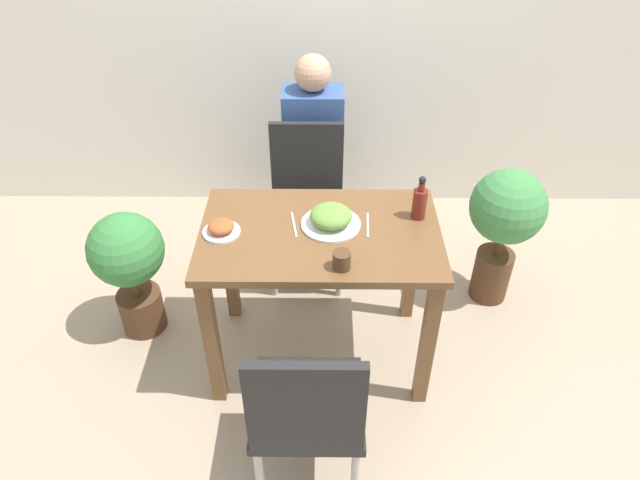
{
  "coord_description": "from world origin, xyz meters",
  "views": [
    {
      "loc": [
        0.02,
        -1.93,
        2.25
      ],
      "look_at": [
        0.0,
        0.0,
        0.72
      ],
      "focal_mm": 32.0,
      "sensor_mm": 36.0,
      "label": 1
    }
  ],
  "objects_px": {
    "drink_cup": "(342,260)",
    "potted_plant_left": "(129,262)",
    "chair_near": "(307,410)",
    "chair_far": "(307,196)",
    "potted_plant_right": "(505,220)",
    "person_figure": "(313,154)",
    "sauce_bottle": "(420,202)",
    "food_plate": "(331,218)",
    "side_plate": "(221,228)"
  },
  "relations": [
    {
      "from": "drink_cup",
      "to": "potted_plant_left",
      "type": "relative_size",
      "value": 0.11
    },
    {
      "from": "drink_cup",
      "to": "potted_plant_left",
      "type": "xyz_separation_m",
      "value": [
        -1.02,
        0.41,
        -0.37
      ]
    },
    {
      "from": "chair_near",
      "to": "chair_far",
      "type": "height_order",
      "value": "same"
    },
    {
      "from": "potted_plant_right",
      "to": "person_figure",
      "type": "xyz_separation_m",
      "value": [
        -0.99,
        0.57,
        0.06
      ]
    },
    {
      "from": "sauce_bottle",
      "to": "food_plate",
      "type": "bearing_deg",
      "value": -170.37
    },
    {
      "from": "chair_near",
      "to": "food_plate",
      "type": "bearing_deg",
      "value": -96.72
    },
    {
      "from": "chair_far",
      "to": "person_figure",
      "type": "height_order",
      "value": "person_figure"
    },
    {
      "from": "chair_far",
      "to": "potted_plant_left",
      "type": "height_order",
      "value": "chair_far"
    },
    {
      "from": "potted_plant_right",
      "to": "food_plate",
      "type": "bearing_deg",
      "value": -156.56
    },
    {
      "from": "chair_far",
      "to": "side_plate",
      "type": "height_order",
      "value": "chair_far"
    },
    {
      "from": "side_plate",
      "to": "potted_plant_right",
      "type": "relative_size",
      "value": 0.2
    },
    {
      "from": "potted_plant_left",
      "to": "potted_plant_right",
      "type": "bearing_deg",
      "value": 7.75
    },
    {
      "from": "food_plate",
      "to": "side_plate",
      "type": "height_order",
      "value": "food_plate"
    },
    {
      "from": "chair_near",
      "to": "person_figure",
      "type": "height_order",
      "value": "person_figure"
    },
    {
      "from": "person_figure",
      "to": "side_plate",
      "type": "bearing_deg",
      "value": -109.99
    },
    {
      "from": "potted_plant_left",
      "to": "food_plate",
      "type": "bearing_deg",
      "value": -7.78
    },
    {
      "from": "potted_plant_right",
      "to": "person_figure",
      "type": "height_order",
      "value": "person_figure"
    },
    {
      "from": "chair_far",
      "to": "side_plate",
      "type": "xyz_separation_m",
      "value": [
        -0.34,
        -0.7,
        0.31
      ]
    },
    {
      "from": "drink_cup",
      "to": "person_figure",
      "type": "xyz_separation_m",
      "value": [
        -0.13,
        1.24,
        -0.23
      ]
    },
    {
      "from": "drink_cup",
      "to": "person_figure",
      "type": "distance_m",
      "value": 1.27
    },
    {
      "from": "chair_near",
      "to": "chair_far",
      "type": "relative_size",
      "value": 1.0
    },
    {
      "from": "chair_near",
      "to": "drink_cup",
      "type": "relative_size",
      "value": 11.76
    },
    {
      "from": "chair_near",
      "to": "potted_plant_left",
      "type": "height_order",
      "value": "chair_near"
    },
    {
      "from": "sauce_bottle",
      "to": "person_figure",
      "type": "height_order",
      "value": "person_figure"
    },
    {
      "from": "chair_near",
      "to": "potted_plant_left",
      "type": "relative_size",
      "value": 1.25
    },
    {
      "from": "chair_near",
      "to": "potted_plant_left",
      "type": "bearing_deg",
      "value": -44.37
    },
    {
      "from": "sauce_bottle",
      "to": "chair_far",
      "type": "bearing_deg",
      "value": 131.46
    },
    {
      "from": "drink_cup",
      "to": "chair_far",
      "type": "bearing_deg",
      "value": 100.2
    },
    {
      "from": "chair_near",
      "to": "potted_plant_right",
      "type": "distance_m",
      "value": 1.5
    },
    {
      "from": "side_plate",
      "to": "sauce_bottle",
      "type": "xyz_separation_m",
      "value": [
        0.85,
        0.12,
        0.05
      ]
    },
    {
      "from": "food_plate",
      "to": "potted_plant_left",
      "type": "bearing_deg",
      "value": 172.22
    },
    {
      "from": "potted_plant_left",
      "to": "person_figure",
      "type": "distance_m",
      "value": 1.22
    },
    {
      "from": "chair_far",
      "to": "side_plate",
      "type": "bearing_deg",
      "value": -115.79
    },
    {
      "from": "side_plate",
      "to": "drink_cup",
      "type": "xyz_separation_m",
      "value": [
        0.5,
        -0.22,
        0.01
      ]
    },
    {
      "from": "potted_plant_right",
      "to": "side_plate",
      "type": "bearing_deg",
      "value": -161.76
    },
    {
      "from": "side_plate",
      "to": "person_figure",
      "type": "relative_size",
      "value": 0.14
    },
    {
      "from": "drink_cup",
      "to": "potted_plant_right",
      "type": "relative_size",
      "value": 0.09
    },
    {
      "from": "chair_near",
      "to": "food_plate",
      "type": "height_order",
      "value": "chair_near"
    },
    {
      "from": "chair_far",
      "to": "person_figure",
      "type": "bearing_deg",
      "value": 84.22
    },
    {
      "from": "chair_near",
      "to": "potted_plant_left",
      "type": "distance_m",
      "value": 1.25
    },
    {
      "from": "food_plate",
      "to": "potted_plant_left",
      "type": "relative_size",
      "value": 0.37
    },
    {
      "from": "food_plate",
      "to": "potted_plant_left",
      "type": "xyz_separation_m",
      "value": [
        -0.98,
        0.13,
        -0.37
      ]
    },
    {
      "from": "chair_far",
      "to": "sauce_bottle",
      "type": "bearing_deg",
      "value": -48.54
    },
    {
      "from": "side_plate",
      "to": "person_figure",
      "type": "height_order",
      "value": "person_figure"
    },
    {
      "from": "chair_far",
      "to": "food_plate",
      "type": "height_order",
      "value": "chair_far"
    },
    {
      "from": "side_plate",
      "to": "sauce_bottle",
      "type": "height_order",
      "value": "sauce_bottle"
    },
    {
      "from": "food_plate",
      "to": "side_plate",
      "type": "relative_size",
      "value": 1.62
    },
    {
      "from": "food_plate",
      "to": "side_plate",
      "type": "distance_m",
      "value": 0.47
    },
    {
      "from": "food_plate",
      "to": "sauce_bottle",
      "type": "height_order",
      "value": "sauce_bottle"
    },
    {
      "from": "side_plate",
      "to": "drink_cup",
      "type": "bearing_deg",
      "value": -23.41
    }
  ]
}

